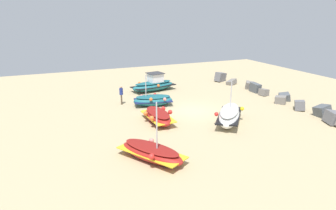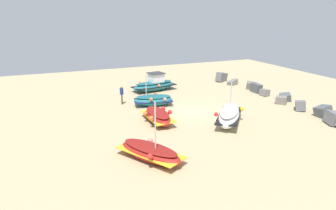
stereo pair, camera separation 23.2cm
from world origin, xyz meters
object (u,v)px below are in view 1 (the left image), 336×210
at_px(fishing_boat_1, 229,115).
at_px(fishing_boat_2, 158,116).
at_px(person_walking, 121,94).
at_px(fishing_boat_3, 153,100).
at_px(fishing_boat_4, 152,152).
at_px(fishing_boat_0, 154,85).

bearing_deg(fishing_boat_1, fishing_boat_2, -75.71).
distance_m(fishing_boat_1, person_walking, 10.08).
height_order(fishing_boat_2, person_walking, person_walking).
distance_m(fishing_boat_3, fishing_boat_4, 10.40).
bearing_deg(person_walking, fishing_boat_2, 116.64).
bearing_deg(fishing_boat_1, fishing_boat_3, -110.53).
bearing_deg(fishing_boat_3, fishing_boat_4, -98.79).
relative_size(fishing_boat_1, fishing_boat_2, 1.17).
bearing_deg(fishing_boat_2, fishing_boat_0, 160.79).
relative_size(fishing_boat_1, person_walking, 2.59).
relative_size(fishing_boat_2, fishing_boat_4, 0.86).
relative_size(fishing_boat_4, person_walking, 2.57).
bearing_deg(person_walking, fishing_boat_0, -127.86).
distance_m(fishing_boat_1, fishing_boat_3, 7.44).
distance_m(fishing_boat_2, person_walking, 5.83).
bearing_deg(fishing_boat_0, fishing_boat_3, -121.83).
height_order(fishing_boat_0, fishing_boat_2, fishing_boat_0).
xyz_separation_m(fishing_boat_2, person_walking, (-5.65, -1.33, 0.52)).
bearing_deg(fishing_boat_4, person_walking, -36.18).
bearing_deg(fishing_boat_2, fishing_boat_4, -25.27).
relative_size(fishing_boat_2, person_walking, 2.22).
bearing_deg(person_walking, fishing_boat_3, 162.21).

